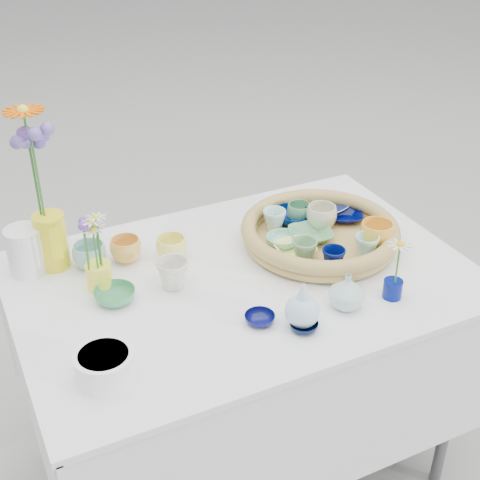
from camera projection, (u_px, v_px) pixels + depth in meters
name	position (u px, v px, depth m)	size (l,w,h in m)	color
ground	(243.00, 462.00, 2.27)	(80.00, 80.00, 0.00)	#A1A096
display_table	(243.00, 462.00, 2.27)	(1.26, 0.86, 0.77)	white
wicker_tray	(320.00, 233.00, 2.00)	(0.47, 0.47, 0.08)	#A2864D
tray_ceramic_0	(291.00, 217.00, 2.09)	(0.12, 0.12, 0.04)	#001B5A
tray_ceramic_1	(346.00, 216.00, 2.10)	(0.11, 0.11, 0.03)	#020846
tray_ceramic_2	(377.00, 235.00, 1.95)	(0.10, 0.10, 0.08)	yellow
tray_ceramic_3	(311.00, 235.00, 2.00)	(0.13, 0.13, 0.03)	#5EA267
tray_ceramic_4	(304.00, 251.00, 1.89)	(0.07, 0.07, 0.07)	#6EA271
tray_ceramic_5	(282.00, 241.00, 1.97)	(0.10, 0.10, 0.03)	#84D2B7
tray_ceramic_6	(274.00, 220.00, 2.04)	(0.07, 0.07, 0.07)	#C9F6EE
tray_ceramic_7	(321.00, 217.00, 2.05)	(0.09, 0.09, 0.07)	beige
tray_ceramic_8	(330.00, 208.00, 2.15)	(0.11, 0.11, 0.03)	#88B8CB
tray_ceramic_9	(333.00, 259.00, 1.86)	(0.07, 0.07, 0.06)	#040E53
tray_ceramic_10	(295.00, 250.00, 1.93)	(0.12, 0.12, 0.03)	#FFF481
tray_ceramic_11	(367.00, 246.00, 1.91)	(0.07, 0.07, 0.07)	#A5E9E3
tray_ceramic_12	(299.00, 213.00, 2.09)	(0.08, 0.08, 0.06)	#57A06D
loose_ceramic_0	(126.00, 250.00, 1.92)	(0.09, 0.09, 0.07)	gold
loose_ceramic_1	(171.00, 248.00, 1.93)	(0.09, 0.09, 0.07)	#FFF16D
loose_ceramic_2	(115.00, 296.00, 1.76)	(0.11, 0.11, 0.03)	#3B8E57
loose_ceramic_3	(173.00, 274.00, 1.81)	(0.09, 0.09, 0.08)	silver
loose_ceramic_4	(260.00, 319.00, 1.68)	(0.08, 0.08, 0.02)	#070A47
loose_ceramic_5	(90.00, 256.00, 1.89)	(0.09, 0.09, 0.07)	#85B4B1
loose_ceramic_6	(304.00, 326.00, 1.66)	(0.07, 0.07, 0.02)	black
fluted_bowl	(105.00, 366.00, 1.50)	(0.14, 0.14, 0.07)	white
bud_vase_paleblue	(303.00, 303.00, 1.65)	(0.09, 0.09, 0.14)	silver
bud_vase_seafoam	(347.00, 291.00, 1.72)	(0.09, 0.09, 0.10)	#ABCDC8
bud_vase_cobalt	(393.00, 289.00, 1.77)	(0.05, 0.05, 0.05)	#031068
single_daisy	(398.00, 264.00, 1.72)	(0.07, 0.07, 0.13)	#EBE7CB
tall_vase_yellow	(52.00, 241.00, 1.87)	(0.09, 0.09, 0.17)	yellow
gerbera	(33.00, 165.00, 1.76)	(0.12, 0.12, 0.32)	#EF5C00
hydrangea	(38.00, 178.00, 1.77)	(0.09, 0.09, 0.32)	#6547AF
white_pitcher	(26.00, 251.00, 1.86)	(0.14, 0.10, 0.14)	white
daisy_cup	(99.00, 276.00, 1.80)	(0.07, 0.07, 0.08)	#FDF838
daisy_posy	(92.00, 240.00, 1.74)	(0.08, 0.08, 0.16)	silver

